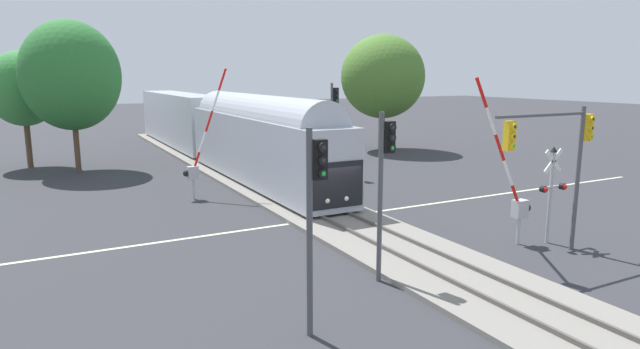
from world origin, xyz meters
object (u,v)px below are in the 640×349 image
(crossing_signal_mast, at_px, (552,185))
(traffic_signal_median, at_px, (385,170))
(traffic_signal_near_right, at_px, (558,145))
(commuter_train, at_px, (216,127))
(traffic_signal_near_left, at_px, (315,199))
(maple_right_background, at_px, (383,77))
(oak_behind_train, at_px, (71,76))
(crossing_gate_far, at_px, (197,159))
(pine_left_background, at_px, (23,89))
(crossing_gate_near, at_px, (515,193))
(traffic_signal_far_side, at_px, (334,115))

(crossing_signal_mast, xyz_separation_m, traffic_signal_median, (-8.11, -0.19, 1.31))
(crossing_signal_mast, xyz_separation_m, traffic_signal_near_right, (-1.15, -1.04, 1.78))
(commuter_train, distance_m, traffic_signal_near_left, 28.26)
(crossing_signal_mast, relative_size, traffic_signal_near_right, 0.71)
(commuter_train, distance_m, traffic_signal_near_right, 26.65)
(maple_right_background, relative_size, oak_behind_train, 0.98)
(crossing_signal_mast, relative_size, crossing_gate_far, 0.56)
(crossing_gate_far, bearing_deg, pine_left_background, 117.28)
(crossing_gate_far, bearing_deg, traffic_signal_near_left, -95.09)
(crossing_gate_near, distance_m, crossing_signal_mast, 1.58)
(crossing_gate_far, height_order, oak_behind_train, oak_behind_train)
(maple_right_background, bearing_deg, pine_left_background, 170.84)
(crossing_gate_near, relative_size, traffic_signal_near_right, 1.19)
(crossing_gate_far, bearing_deg, oak_behind_train, 113.01)
(traffic_signal_median, relative_size, oak_behind_train, 0.54)
(commuter_train, bearing_deg, traffic_signal_near_right, -79.84)
(crossing_gate_near, distance_m, traffic_signal_near_left, 10.80)
(traffic_signal_near_right, bearing_deg, pine_left_background, 119.06)
(crossing_gate_far, xyz_separation_m, traffic_signal_far_side, (9.73, 2.30, 1.91))
(traffic_signal_near_right, distance_m, maple_right_background, 28.63)
(traffic_signal_near_left, xyz_separation_m, traffic_signal_near_right, (10.63, 1.42, 0.55))
(traffic_signal_median, height_order, maple_right_background, maple_right_background)
(maple_right_background, bearing_deg, crossing_gate_far, -150.29)
(maple_right_background, bearing_deg, commuter_train, -178.77)
(crossing_gate_near, distance_m, traffic_signal_median, 6.85)
(commuter_train, xyz_separation_m, pine_left_background, (-12.54, 4.80, 2.85))
(commuter_train, distance_m, traffic_signal_far_side, 10.17)
(crossing_gate_near, relative_size, crossing_signal_mast, 1.68)
(traffic_signal_median, bearing_deg, pine_left_background, 108.80)
(traffic_signal_near_right, bearing_deg, traffic_signal_near_left, -172.40)
(crossing_signal_mast, relative_size, traffic_signal_far_side, 0.64)
(commuter_train, height_order, maple_right_background, maple_right_background)
(traffic_signal_near_left, bearing_deg, traffic_signal_near_right, 7.60)
(traffic_signal_near_left, distance_m, pine_left_background, 33.15)
(crossing_signal_mast, relative_size, traffic_signal_median, 0.71)
(traffic_signal_near_right, relative_size, pine_left_background, 0.66)
(crossing_gate_far, xyz_separation_m, traffic_signal_near_right, (9.14, -15.31, 1.99))
(oak_behind_train, bearing_deg, traffic_signal_near_left, -82.81)
(commuter_train, height_order, traffic_signal_median, traffic_signal_median)
(crossing_signal_mast, relative_size, pine_left_background, 0.47)
(traffic_signal_median, relative_size, traffic_signal_near_left, 1.02)
(crossing_gate_far, xyz_separation_m, traffic_signal_near_left, (-1.49, -16.73, 1.45))
(crossing_gate_near, bearing_deg, traffic_signal_median, -174.42)
(crossing_signal_mast, distance_m, traffic_signal_near_right, 2.36)
(maple_right_background, bearing_deg, traffic_signal_median, -124.25)
(oak_behind_train, bearing_deg, crossing_gate_near, -61.71)
(traffic_signal_far_side, xyz_separation_m, traffic_signal_near_right, (-0.59, -17.61, 0.08))
(traffic_signal_median, bearing_deg, oak_behind_train, 105.38)
(crossing_gate_near, xyz_separation_m, crossing_signal_mast, (1.49, -0.46, 0.28))
(crossing_gate_near, relative_size, traffic_signal_far_side, 1.08)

